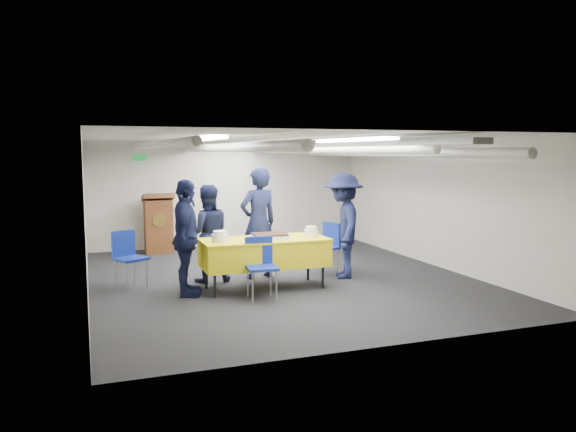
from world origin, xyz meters
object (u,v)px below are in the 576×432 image
at_px(sheet_cake, 270,236).
at_px(sailor_d, 343,225).
at_px(sailor_c, 186,238).
at_px(serving_table, 264,252).
at_px(podium, 158,223).
at_px(chair_right, 327,243).
at_px(sailor_a, 258,223).
at_px(chair_left, 128,253).
at_px(sailor_b, 207,233).
at_px(chair_near, 260,261).

height_order(sheet_cake, sailor_d, sailor_d).
height_order(sheet_cake, sailor_c, sailor_c).
height_order(serving_table, podium, podium).
xyz_separation_m(podium, sailor_c, (-0.05, -3.68, 0.23)).
xyz_separation_m(chair_right, sailor_a, (-1.21, 0.06, 0.38)).
bearing_deg(chair_left, serving_table, -22.87).
relative_size(serving_table, chair_right, 2.20).
xyz_separation_m(serving_table, sailor_a, (0.13, 0.74, 0.36)).
bearing_deg(sailor_b, podium, -77.55).
height_order(serving_table, sailor_c, sailor_c).
bearing_deg(sailor_d, sailor_c, -64.26).
xyz_separation_m(serving_table, podium, (-1.14, 3.65, 0.05)).
distance_m(chair_near, chair_right, 1.95).
bearing_deg(serving_table, sailor_c, -178.69).
height_order(sheet_cake, sailor_a, sailor_a).
relative_size(sheet_cake, sailor_c, 0.31).
distance_m(chair_near, sailor_c, 1.12).
bearing_deg(sailor_c, serving_table, -74.16).
bearing_deg(sailor_d, chair_near, -45.91).
distance_m(serving_table, sailor_a, 0.83).
bearing_deg(chair_right, sailor_b, 177.61).
bearing_deg(chair_near, sailor_b, 111.80).
height_order(chair_near, sailor_c, sailor_c).
distance_m(chair_right, sailor_b, 2.07).
height_order(sheet_cake, chair_right, chair_right).
xyz_separation_m(sailor_b, sailor_d, (2.17, -0.47, 0.09)).
xyz_separation_m(chair_near, sailor_a, (0.35, 1.23, 0.38)).
distance_m(chair_right, sailor_d, 0.52).
height_order(chair_near, chair_right, same).
relative_size(serving_table, chair_near, 2.20).
height_order(serving_table, chair_left, chair_left).
height_order(chair_near, chair_left, same).
relative_size(sheet_cake, chair_right, 0.60).
xyz_separation_m(serving_table, sailor_d, (1.45, 0.30, 0.31)).
distance_m(serving_table, sailor_b, 1.07).
distance_m(podium, chair_near, 4.25).
bearing_deg(chair_near, chair_right, 37.05).
xyz_separation_m(chair_right, sailor_c, (-2.53, -0.71, 0.31)).
bearing_deg(podium, chair_left, -106.03).
bearing_deg(serving_table, chair_left, 157.13).
height_order(podium, sailor_c, sailor_c).
relative_size(sheet_cake, sailor_a, 0.28).
relative_size(serving_table, podium, 1.53).
xyz_separation_m(chair_near, sailor_d, (1.67, 0.79, 0.34)).
relative_size(podium, sailor_c, 0.74).
bearing_deg(chair_near, sailor_d, 25.39).
bearing_deg(sailor_c, podium, 13.73).
relative_size(sheet_cake, chair_near, 0.60).
bearing_deg(sailor_a, chair_near, 60.76).
relative_size(podium, sailor_d, 0.72).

